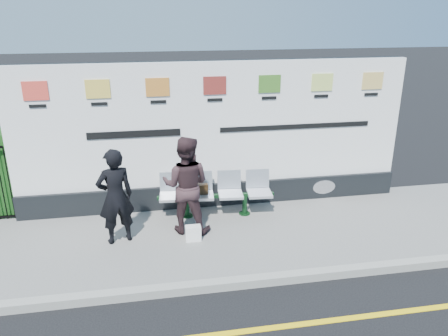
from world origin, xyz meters
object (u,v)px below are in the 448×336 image
bench (216,204)px  woman_left (115,197)px  billboard (215,146)px  woman_right (186,185)px

bench → woman_left: woman_left is taller
billboard → woman_left: billboard is taller
billboard → woman_left: bearing=-146.7°
woman_left → woman_right: (1.25, 0.19, 0.05)m
billboard → woman_left: size_ratio=4.58×
bench → woman_right: size_ratio=1.21×
billboard → bench: (-0.07, -0.56, -1.06)m
woman_left → woman_right: size_ratio=0.95×
bench → woman_right: bearing=-135.6°
woman_left → woman_right: 1.27m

